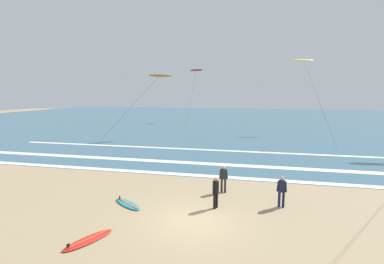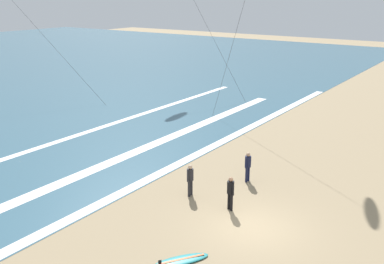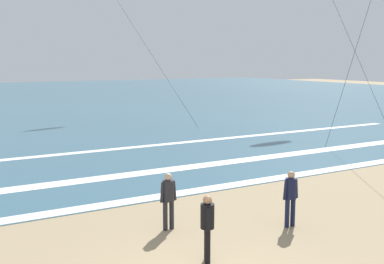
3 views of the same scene
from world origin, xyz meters
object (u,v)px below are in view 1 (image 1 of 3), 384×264
surfboard_left_pile (88,240)px  kite_red_low_near (196,70)px  surfer_left_near (282,189)px  kite_orange_high_left (160,76)px  kite_yellow_far_left (304,60)px  surfer_foreground_main (216,190)px  surfer_mid_group (224,176)px  surfboard_foreground_flat (128,204)px

surfboard_left_pile → kite_red_low_near: (-5.41, 46.96, 10.28)m
surfer_left_near → kite_orange_high_left: size_ratio=0.19×
kite_orange_high_left → kite_yellow_far_left: (18.52, 9.37, 2.51)m
surfer_foreground_main → surfer_mid_group: 2.31m
surfer_left_near → kite_red_low_near: 44.92m
surfer_foreground_main → surfer_left_near: same height
surfboard_left_pile → kite_orange_high_left: bearing=102.6°
kite_orange_high_left → kite_red_low_near: bearing=89.7°
surfer_foreground_main → surfboard_left_pile: (-4.43, -4.17, -0.91)m
surfboard_foreground_flat → kite_orange_high_left: 23.33m
surfer_left_near → surfboard_left_pile: (-7.65, -5.02, -0.91)m
surfer_foreground_main → kite_red_low_near: (-9.83, 42.79, 9.36)m
surfer_mid_group → surfboard_foreground_flat: bearing=-148.1°
surfer_left_near → surfboard_left_pile: bearing=-146.8°
surfboard_left_pile → surfboard_foreground_flat: bearing=91.0°
surfboard_foreground_flat → kite_orange_high_left: kite_orange_high_left is taller
surfboard_left_pile → kite_red_low_near: 48.38m
surfer_foreground_main → kite_red_low_near: bearing=102.9°
surfboard_left_pile → kite_red_low_near: kite_red_low_near is taller
surfer_left_near → kite_orange_high_left: (-13.19, 19.85, 6.96)m
kite_yellow_far_left → kite_orange_high_left: bearing=-153.2°
surfboard_left_pile → surfboard_foreground_flat: same height
kite_orange_high_left → surfboard_left_pile: bearing=-77.4°
surfer_foreground_main → surfboard_left_pile: surfer_foreground_main is taller
surfer_mid_group → kite_red_low_near: (-9.98, 40.49, 9.36)m
kite_yellow_far_left → surfboard_foreground_flat: bearing=-113.1°
surfer_left_near → kite_orange_high_left: kite_orange_high_left is taller
surfboard_foreground_flat → kite_yellow_far_left: bearing=66.9°
surfboard_left_pile → kite_orange_high_left: size_ratio=0.25×
surfboard_foreground_flat → kite_orange_high_left: bearing=104.4°
surfer_mid_group → surfer_left_near: 3.41m
surfer_foreground_main → surfboard_left_pile: bearing=-136.7°
surfer_left_near → surfboard_foreground_flat: surfer_left_near is taller
surfboard_left_pile → kite_yellow_far_left: 38.06m
surfboard_foreground_flat → kite_yellow_far_left: size_ratio=0.17×
surfboard_left_pile → kite_yellow_far_left: kite_yellow_far_left is taller
surfer_left_near → kite_red_low_near: size_ratio=0.11×
surfer_left_near → kite_yellow_far_left: (5.33, 29.22, 9.47)m
kite_orange_high_left → surfer_mid_group: bearing=-61.2°
surfer_foreground_main → surfboard_left_pile: 6.15m
surfer_mid_group → surfboard_left_pile: size_ratio=0.74×
surfer_left_near → surfboard_left_pile: size_ratio=0.74×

